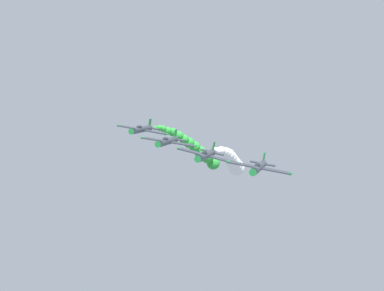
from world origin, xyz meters
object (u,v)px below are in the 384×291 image
object	(u,v)px
airplane_left_outer	(142,129)
airplane_left_inner	(206,155)
airplane_right_inner	(168,141)
airplane_lead	(259,167)

from	to	relation	value
airplane_left_outer	airplane_left_inner	bearing A→B (deg)	138.55
airplane_right_inner	airplane_left_outer	bearing A→B (deg)	-45.31
airplane_left_inner	airplane_right_inner	xyz separation A→B (m)	(8.08, -6.23, 1.45)
airplane_lead	airplane_right_inner	world-z (taller)	airplane_right_inner
airplane_left_outer	airplane_lead	bearing A→B (deg)	142.34
airplane_lead	airplane_left_outer	distance (m)	30.63
airplane_lead	airplane_left_outer	bearing A→B (deg)	-37.66
airplane_left_inner	airplane_left_outer	bearing A→B (deg)	-41.45
airplane_left_outer	airplane_right_inner	bearing A→B (deg)	134.69
airplane_left_inner	airplane_left_outer	distance (m)	20.39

